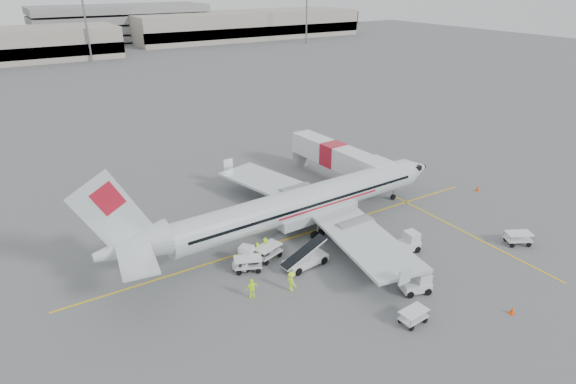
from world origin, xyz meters
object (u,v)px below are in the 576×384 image
Objects in this scene: aircraft at (305,183)px; tug_fore at (406,242)px; tug_mid at (416,283)px; tug_aft at (244,258)px; jet_bridge at (333,162)px; belt_loader at (306,251)px.

aircraft is 15.36× the size of tug_fore.
tug_aft is at bearing 150.80° from tug_mid.
jet_bridge is 7.42× the size of tug_fore.
jet_bridge is at bearing 87.01° from tug_mid.
tug_aft is (-13.48, 5.47, -0.07)m from tug_fore.
aircraft is at bearing 115.05° from tug_mid.
jet_bridge is 17.52m from tug_fore.
jet_bridge is 8.08× the size of tug_aft.
tug_mid is (-8.14, -21.77, -1.43)m from jet_bridge.
tug_fore is at bearing -58.81° from aircraft.
aircraft is 7.40m from belt_loader.
tug_fore is (-4.40, -16.90, -1.38)m from jet_bridge.
aircraft reaches higher than tug_mid.
belt_loader is at bearing -137.38° from jet_bridge.
aircraft is 2.07× the size of jet_bridge.
aircraft is at bearing 51.74° from belt_loader.
tug_mid is at bearing -122.62° from tug_fore.
belt_loader reaches higher than tug_aft.
aircraft is at bearing 128.42° from tug_fore.
aircraft reaches higher than tug_aft.
tug_mid is at bearing -114.38° from jet_bridge.
belt_loader is 2.22× the size of tug_fore.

